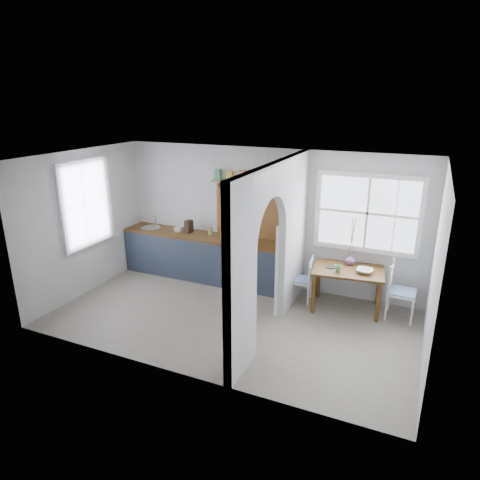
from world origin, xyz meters
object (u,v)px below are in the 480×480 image
at_px(dining_table, 347,289).
at_px(chair_left, 301,279).
at_px(chair_right, 402,291).
at_px(kettle, 285,241).
at_px(vase, 350,260).

xyz_separation_m(dining_table, chair_left, (-0.80, -0.03, 0.04)).
bearing_deg(dining_table, chair_right, -5.10).
bearing_deg(kettle, chair_left, -3.67).
bearing_deg(kettle, dining_table, 15.84).
xyz_separation_m(chair_left, kettle, (-0.37, 0.19, 0.61)).
height_order(chair_left, chair_right, chair_right).
bearing_deg(chair_right, vase, 78.74).
distance_m(chair_right, vase, 0.98).
bearing_deg(chair_right, kettle, 88.01).
bearing_deg(kettle, vase, 27.33).
distance_m(dining_table, chair_left, 0.80).
xyz_separation_m(dining_table, kettle, (-1.17, 0.16, 0.65)).
height_order(dining_table, chair_left, chair_left).
xyz_separation_m(chair_left, chair_right, (1.67, 0.05, 0.07)).
height_order(dining_table, kettle, kettle).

